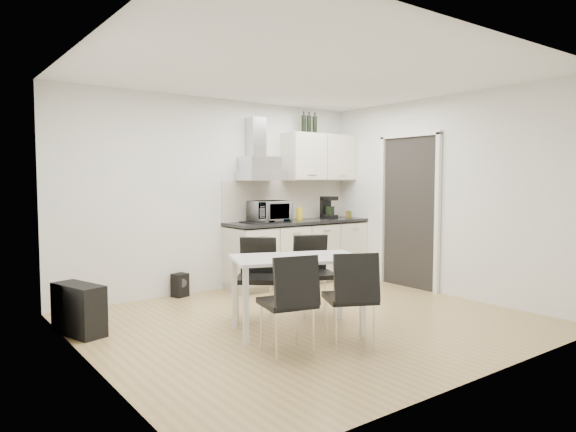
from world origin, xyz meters
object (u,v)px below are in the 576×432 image
object	(u,v)px
chair_far_right	(315,276)
chair_near_right	(350,299)
chair_near_left	(287,304)
floor_speaker	(180,285)
guitar_amp	(79,309)
kitchenette	(299,226)
dining_table	(297,266)
chair_far_left	(256,280)

from	to	relation	value
chair_far_right	chair_near_right	bearing A→B (deg)	88.44
chair_near_left	floor_speaker	distance (m)	2.61
chair_near_right	guitar_amp	bearing A→B (deg)	161.44
kitchenette	dining_table	xyz separation A→B (m)	(-1.52, -1.94, -0.17)
chair_far_left	floor_speaker	distance (m)	1.57
chair_near_right	guitar_amp	xyz separation A→B (m)	(-1.85, 1.85, -0.19)
chair_far_left	chair_far_right	bearing A→B (deg)	-155.38
kitchenette	chair_far_left	world-z (taller)	kitchenette
dining_table	chair_near_right	distance (m)	0.71
chair_near_left	kitchenette	bearing A→B (deg)	63.00
kitchenette	chair_far_left	xyz separation A→B (m)	(-1.63, -1.37, -0.39)
chair_far_left	chair_near_right	bearing A→B (deg)	138.91
chair_near_left	floor_speaker	world-z (taller)	chair_near_left
chair_near_left	guitar_amp	xyz separation A→B (m)	(-1.30, 1.66, -0.19)
chair_far_right	chair_near_left	bearing A→B (deg)	62.61
kitchenette	floor_speaker	bearing A→B (deg)	174.78
chair_far_right	chair_near_left	distance (m)	1.35
chair_far_right	guitar_amp	distance (m)	2.46
guitar_amp	chair_near_left	bearing A→B (deg)	-68.94
chair_far_left	guitar_amp	bearing A→B (deg)	20.11
chair_near_left	chair_near_right	size ratio (longest dim) A/B	1.00
chair_near_left	guitar_amp	distance (m)	2.11
dining_table	floor_speaker	distance (m)	2.18
dining_table	kitchenette	bearing A→B (deg)	72.85
dining_table	chair_near_right	bearing A→B (deg)	-62.42
kitchenette	chair_near_right	size ratio (longest dim) A/B	2.86
chair_near_left	guitar_amp	size ratio (longest dim) A/B	1.37
dining_table	chair_near_left	distance (m)	0.72
chair_far_left	guitar_amp	world-z (taller)	chair_far_left
guitar_amp	floor_speaker	xyz separation A→B (m)	(1.48, 0.93, -0.10)
kitchenette	chair_near_left	xyz separation A→B (m)	(-2.00, -2.42, -0.39)
dining_table	chair_far_left	bearing A→B (deg)	122.17
dining_table	floor_speaker	bearing A→B (deg)	118.86
kitchenette	guitar_amp	size ratio (longest dim) A/B	3.93
chair_near_left	floor_speaker	bearing A→B (deg)	98.38
kitchenette	dining_table	world-z (taller)	kitchenette
chair_far_right	chair_near_right	xyz separation A→B (m)	(-0.47, -1.06, 0.00)
chair_near_right	guitar_amp	world-z (taller)	chair_near_right
dining_table	chair_far_left	distance (m)	0.62
kitchenette	chair_near_left	size ratio (longest dim) A/B	2.86
dining_table	chair_far_right	xyz separation A→B (m)	(0.55, 0.38, -0.22)
dining_table	chair_far_right	bearing A→B (deg)	55.86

